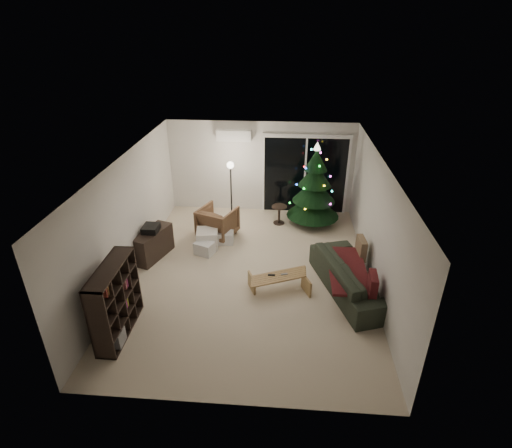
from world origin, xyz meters
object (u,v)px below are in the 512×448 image
at_px(coffee_table, 279,283).
at_px(sofa, 352,276).
at_px(media_cabinet, 153,244).
at_px(bookshelf, 106,300).
at_px(christmas_tree, 315,185).
at_px(armchair, 218,222).

bearing_deg(coffee_table, sofa, -18.26).
bearing_deg(media_cabinet, coffee_table, -1.57).
height_order(bookshelf, sofa, bookshelf).
distance_m(coffee_table, christmas_tree, 3.24).
distance_m(bookshelf, media_cabinet, 2.46).
xyz_separation_m(media_cabinet, coffee_table, (2.87, -1.06, -0.15)).
bearing_deg(christmas_tree, sofa, -77.65).
xyz_separation_m(coffee_table, christmas_tree, (0.80, 3.01, 0.92)).
relative_size(bookshelf, media_cabinet, 1.25).
bearing_deg(sofa, armchair, 37.91).
xyz_separation_m(media_cabinet, christmas_tree, (3.67, 1.94, 0.77)).
height_order(bookshelf, christmas_tree, christmas_tree).
distance_m(bookshelf, sofa, 4.56).
relative_size(bookshelf, christmas_tree, 0.60).
relative_size(media_cabinet, coffee_table, 0.92).
bearing_deg(media_cabinet, sofa, 6.43).
bearing_deg(bookshelf, armchair, 75.44).
relative_size(media_cabinet, armchair, 1.25).
distance_m(armchair, christmas_tree, 2.62).
height_order(sofa, coffee_table, sofa).
xyz_separation_m(armchair, christmas_tree, (2.37, 0.85, 0.72)).
height_order(armchair, coffee_table, armchair).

